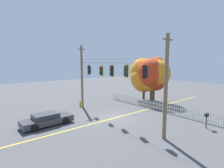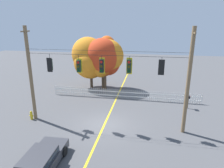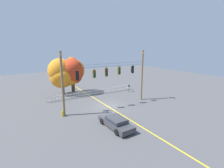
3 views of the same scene
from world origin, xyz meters
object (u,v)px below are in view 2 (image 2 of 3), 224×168
object	(u,v)px
traffic_signal_northbound_secondary	(161,67)
autumn_maple_mid	(104,57)
autumn_maple_far_west	(104,56)
roadside_mailbox	(188,98)
autumn_maple_near_fence	(89,59)
traffic_signal_westbound_side	(129,66)
autumn_oak_far_east	(104,60)
traffic_signal_eastbound_side	(79,66)
parked_car	(40,162)
fire_hydrant	(31,115)
traffic_signal_northbound_primary	(50,65)
traffic_signal_southbound_primary	(102,66)

from	to	relation	value
traffic_signal_northbound_secondary	autumn_maple_mid	bearing A→B (deg)	124.18
autumn_maple_far_west	roadside_mailbox	distance (m)	10.76
autumn_maple_near_fence	autumn_maple_far_west	world-z (taller)	autumn_maple_near_fence
traffic_signal_westbound_side	autumn_oak_far_east	size ratio (longest dim) A/B	0.21
traffic_signal_eastbound_side	roadside_mailbox	distance (m)	11.20
traffic_signal_westbound_side	autumn_maple_mid	distance (m)	10.22
traffic_signal_northbound_secondary	autumn_maple_mid	xyz separation A→B (m)	(-6.36, 9.37, -0.93)
parked_car	fire_hydrant	xyz separation A→B (m)	(-4.12, 5.80, -0.22)
traffic_signal_northbound_primary	traffic_signal_eastbound_side	xyz separation A→B (m)	(2.40, 0.02, -0.03)
autumn_maple_near_fence	autumn_maple_mid	size ratio (longest dim) A/B	1.03
autumn_maple_mid	traffic_signal_eastbound_side	bearing A→B (deg)	-89.51
traffic_signal_northbound_secondary	traffic_signal_westbound_side	bearing A→B (deg)	179.53
traffic_signal_westbound_side	autumn_maple_far_west	size ratio (longest dim) A/B	0.22
parked_car	traffic_signal_eastbound_side	bearing A→B (deg)	86.08
traffic_signal_northbound_primary	traffic_signal_southbound_primary	bearing A→B (deg)	0.26
traffic_signal_northbound_primary	traffic_signal_southbound_primary	xyz separation A→B (m)	(4.24, 0.02, 0.05)
fire_hydrant	autumn_maple_far_west	bearing A→B (deg)	63.87
autumn_maple_mid	roadside_mailbox	bearing A→B (deg)	-25.73
traffic_signal_eastbound_side	autumn_maple_mid	distance (m)	9.38
traffic_signal_northbound_primary	autumn_maple_near_fence	world-z (taller)	autumn_maple_near_fence
traffic_signal_southbound_primary	parked_car	xyz separation A→B (m)	(-2.25, -6.01, -4.39)
traffic_signal_southbound_primary	parked_car	distance (m)	7.78
autumn_maple_far_west	parked_car	size ratio (longest dim) A/B	1.37
traffic_signal_northbound_primary	traffic_signal_westbound_side	size ratio (longest dim) A/B	1.04
traffic_signal_eastbound_side	traffic_signal_northbound_secondary	world-z (taller)	same
traffic_signal_southbound_primary	autumn_oak_far_east	world-z (taller)	autumn_oak_far_east
fire_hydrant	roadside_mailbox	distance (m)	14.81
traffic_signal_northbound_primary	traffic_signal_southbound_primary	world-z (taller)	same
traffic_signal_northbound_primary	traffic_signal_eastbound_side	bearing A→B (deg)	0.44
autumn_oak_far_east	roadside_mailbox	distance (m)	11.02
autumn_maple_mid	autumn_maple_near_fence	bearing A→B (deg)	178.17
autumn_maple_near_fence	roadside_mailbox	xyz separation A→B (m)	(11.37, -4.62, -2.64)
autumn_maple_near_fence	fire_hydrant	bearing A→B (deg)	-104.81
autumn_maple_near_fence	autumn_maple_far_west	xyz separation A→B (m)	(1.99, -0.38, 0.48)
autumn_oak_far_east	roadside_mailbox	xyz separation A→B (m)	(9.53, -4.88, -2.59)
traffic_signal_northbound_secondary	roadside_mailbox	size ratio (longest dim) A/B	0.93
autumn_maple_near_fence	parked_car	world-z (taller)	autumn_maple_near_fence
fire_hydrant	traffic_signal_westbound_side	bearing A→B (deg)	1.42
traffic_signal_southbound_primary	traffic_signal_northbound_secondary	world-z (taller)	same
traffic_signal_northbound_secondary	fire_hydrant	distance (m)	11.80
autumn_maple_near_fence	parked_car	xyz separation A→B (m)	(1.58, -15.42, -3.16)
autumn_maple_mid	autumn_oak_far_east	world-z (taller)	autumn_oak_far_east
traffic_signal_northbound_secondary	parked_car	world-z (taller)	traffic_signal_northbound_secondary
autumn_maple_far_west	roadside_mailbox	size ratio (longest dim) A/B	4.64
traffic_signal_westbound_side	traffic_signal_northbound_primary	bearing A→B (deg)	-179.83
traffic_signal_southbound_primary	roadside_mailbox	bearing A→B (deg)	32.43
parked_car	autumn_maple_far_west	bearing A→B (deg)	88.44
traffic_signal_southbound_primary	traffic_signal_northbound_primary	bearing A→B (deg)	-179.74
fire_hydrant	traffic_signal_eastbound_side	bearing A→B (deg)	2.64
autumn_oak_far_east	roadside_mailbox	world-z (taller)	autumn_oak_far_east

